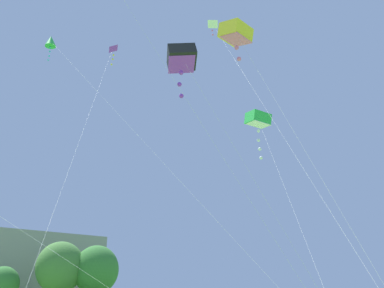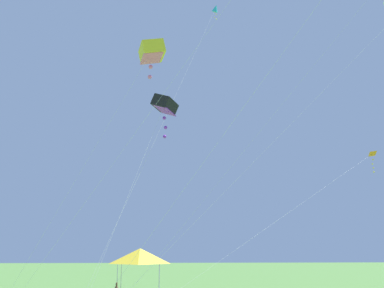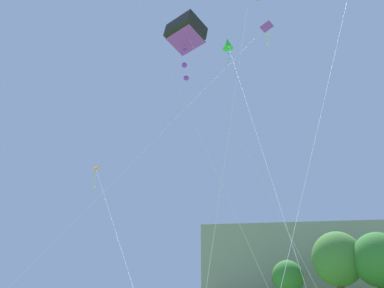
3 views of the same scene
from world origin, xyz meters
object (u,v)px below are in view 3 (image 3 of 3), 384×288
(kite_purple_delta_3, at_px, (265,29))
(kite_orange_delta_2, at_px, (96,170))
(kite_green_diamond_4, at_px, (227,44))
(kite_black_box_6, at_px, (186,33))

(kite_purple_delta_3, bearing_deg, kite_orange_delta_2, 165.00)
(kite_orange_delta_2, distance_m, kite_green_diamond_4, 15.82)
(kite_purple_delta_3, relative_size, kite_black_box_6, 1.69)
(kite_orange_delta_2, relative_size, kite_black_box_6, 1.62)
(kite_purple_delta_3, relative_size, kite_green_diamond_4, 0.90)
(kite_purple_delta_3, distance_m, kite_green_diamond_4, 6.87)
(kite_green_diamond_4, height_order, kite_black_box_6, kite_green_diamond_4)
(kite_green_diamond_4, distance_m, kite_black_box_6, 22.37)
(kite_orange_delta_2, distance_m, kite_black_box_6, 21.12)
(kite_green_diamond_4, bearing_deg, kite_purple_delta_3, -58.33)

